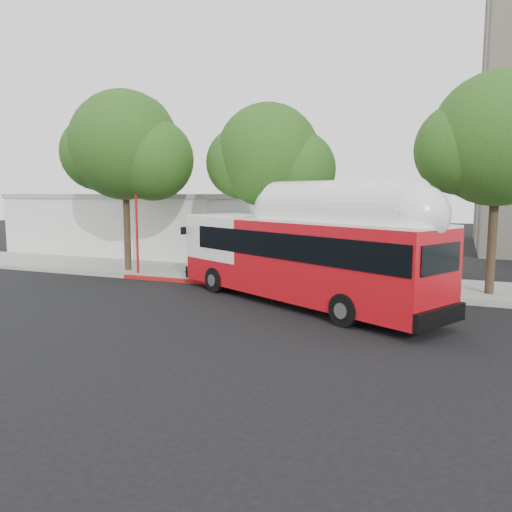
{
  "coord_description": "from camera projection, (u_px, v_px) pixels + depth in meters",
  "views": [
    {
      "loc": [
        7.72,
        -16.89,
        4.34
      ],
      "look_at": [
        -0.41,
        3.0,
        1.6
      ],
      "focal_mm": 35.0,
      "sensor_mm": 36.0,
      "label": 1
    }
  ],
  "objects": [
    {
      "name": "curb_strip",
      "position": [
        272.0,
        288.0,
        22.53
      ],
      "size": [
        60.0,
        0.3,
        0.15
      ],
      "primitive_type": "cube",
      "color": "gray",
      "rests_on": "ground"
    },
    {
      "name": "signal_pole",
      "position": [
        137.0,
        230.0,
        25.85
      ],
      "size": [
        0.13,
        0.44,
        4.66
      ],
      "color": "red",
      "rests_on": "ground"
    },
    {
      "name": "transit_bus",
      "position": [
        299.0,
        259.0,
        19.32
      ],
      "size": [
        12.47,
        8.08,
        3.83
      ],
      "rotation": [
        0.0,
        0.0,
        -0.49
      ],
      "color": "#B60C14",
      "rests_on": "ground"
    },
    {
      "name": "sidewalk",
      "position": [
        290.0,
        279.0,
        24.91
      ],
      "size": [
        60.0,
        5.0,
        0.15
      ],
      "primitive_type": "cube",
      "color": "gray",
      "rests_on": "ground"
    },
    {
      "name": "street_tree_mid",
      "position": [
        276.0,
        160.0,
        24.0
      ],
      "size": [
        5.75,
        5.0,
        8.62
      ],
      "color": "#2D2116",
      "rests_on": "ground"
    },
    {
      "name": "ground",
      "position": [
        236.0,
        307.0,
        18.95
      ],
      "size": [
        120.0,
        120.0,
        0.0
      ],
      "primitive_type": "plane",
      "color": "black",
      "rests_on": "ground"
    },
    {
      "name": "street_tree_left",
      "position": [
        133.0,
        150.0,
        26.42
      ],
      "size": [
        6.67,
        5.8,
        9.74
      ],
      "color": "#2D2116",
      "rests_on": "ground"
    },
    {
      "name": "street_tree_right",
      "position": [
        510.0,
        145.0,
        20.0
      ],
      "size": [
        6.21,
        5.4,
        9.18
      ],
      "color": "#2D2116",
      "rests_on": "ground"
    },
    {
      "name": "red_curb_segment",
      "position": [
        213.0,
        283.0,
        23.65
      ],
      "size": [
        10.0,
        0.32,
        0.16
      ],
      "primitive_type": "cube",
      "color": "#9E1311",
      "rests_on": "ground"
    },
    {
      "name": "low_commercial_bldg",
      "position": [
        142.0,
        222.0,
        36.79
      ],
      "size": [
        16.2,
        10.2,
        4.25
      ],
      "color": "silver",
      "rests_on": "ground"
    }
  ]
}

